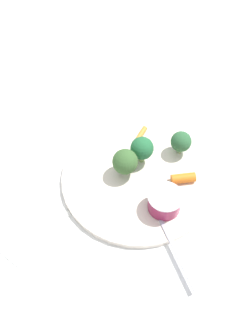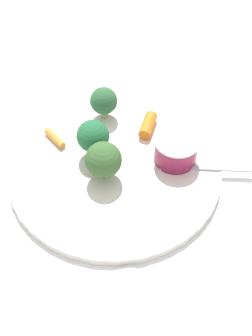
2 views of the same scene
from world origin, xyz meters
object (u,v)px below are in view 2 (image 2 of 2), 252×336
carrot_stick_1 (55,138)px  fork (221,169)px  carrot_stick_0 (148,125)px  sauce_cup (176,150)px  broccoli_floret_1 (93,136)px  broccoli_floret_2 (103,160)px  plate (115,168)px  broccoli_floret_0 (104,101)px

carrot_stick_1 → fork: 0.23m
carrot_stick_0 → fork: 0.12m
fork → sauce_cup: bearing=48.1°
broccoli_floret_1 → broccoli_floret_2: 0.04m
broccoli_floret_2 → fork: (-0.05, -0.15, -0.03)m
carrot_stick_0 → carrot_stick_1: 0.13m
sauce_cup → carrot_stick_0: 0.07m
broccoli_floret_1 → carrot_stick_1: (0.05, 0.04, -0.03)m
broccoli_floret_2 → fork: broccoli_floret_2 is taller
sauce_cup → broccoli_floret_1: (0.05, 0.10, 0.02)m
broccoli_floret_1 → carrot_stick_0: size_ratio=1.31×
fork → carrot_stick_0: bearing=26.6°
plate → sauce_cup: sauce_cup is taller
broccoli_floret_0 → carrot_stick_1: bearing=102.3°
sauce_cup → broccoli_floret_0: size_ratio=1.19×
plate → broccoli_floret_1: 0.05m
carrot_stick_0 → fork: (-0.11, -0.05, -0.01)m
sauce_cup → broccoli_floret_2: 0.10m
broccoli_floret_0 → broccoli_floret_2: size_ratio=0.88×
broccoli_floret_2 → carrot_stick_0: 0.11m
broccoli_floret_0 → fork: size_ratio=0.32×
plate → carrot_stick_1: (0.08, 0.06, 0.01)m
plate → fork: fork is taller
sauce_cup → carrot_stick_0: bearing=6.6°
carrot_stick_0 → fork: carrot_stick_0 is taller
fork → broccoli_floret_0: bearing=32.1°
broccoli_floret_0 → carrot_stick_1: broccoli_floret_0 is taller
carrot_stick_1 → fork: carrot_stick_1 is taller
broccoli_floret_0 → broccoli_floret_1: size_ratio=0.88×
broccoli_floret_0 → fork: (-0.16, -0.10, -0.03)m
broccoli_floret_0 → carrot_stick_1: 0.09m
broccoli_floret_0 → carrot_stick_1: (-0.02, 0.08, -0.02)m
carrot_stick_1 → carrot_stick_0: bearing=-104.7°
broccoli_floret_2 → fork: bearing=-109.8°
sauce_cup → fork: 0.07m
plate → broccoli_floret_1: (0.03, 0.02, 0.04)m
broccoli_floret_1 → broccoli_floret_2: size_ratio=1.00×
sauce_cup → carrot_stick_1: size_ratio=1.52×
broccoli_floret_0 → fork: broccoli_floret_0 is taller
broccoli_floret_0 → broccoli_floret_2: broccoli_floret_2 is taller
sauce_cup → broccoli_floret_2: (0.01, 0.10, 0.02)m
plate → carrot_stick_1: bearing=37.0°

